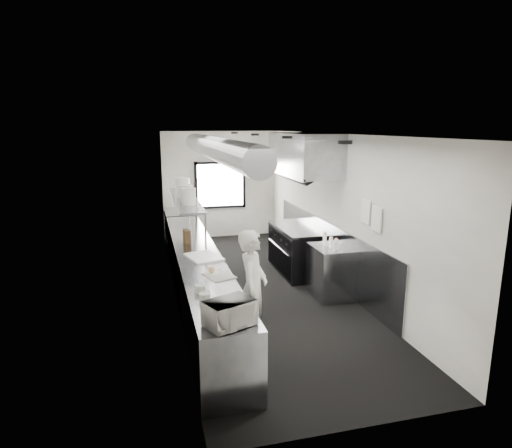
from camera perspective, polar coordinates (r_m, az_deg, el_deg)
floor at (r=8.23m, az=0.24°, el=-8.27°), size 3.00×8.00×0.01m
ceiling at (r=7.69m, az=0.26°, el=11.61°), size 3.00×8.00×0.01m
wall_back at (r=11.70m, az=-4.68°, el=5.08°), size 3.00×0.02×2.80m
wall_front at (r=4.24m, az=14.09°, el=-9.16°), size 3.00×0.02×2.80m
wall_left at (r=7.61m, az=-10.75°, el=0.75°), size 0.02×8.00×2.80m
wall_right at (r=8.34m, az=10.28°, el=1.80°), size 0.02×8.00×2.80m
wall_cladding at (r=8.79m, az=9.14°, el=-3.28°), size 0.03×5.50×1.10m
hvac_duct at (r=7.95m, az=-5.45°, el=9.78°), size 0.40×6.40×0.40m
service_window at (r=11.67m, az=-4.65°, el=5.06°), size 1.36×0.05×1.25m
exhaust_hood at (r=8.70m, az=6.17°, el=8.97°), size 0.81×2.20×0.88m
prep_counter at (r=7.42m, az=-7.48°, el=-7.08°), size 0.70×6.00×0.90m
pass_shelf at (r=8.59m, az=-9.17°, el=3.08°), size 0.45×3.00×0.68m
range at (r=9.01m, az=5.53°, el=-3.31°), size 0.88×1.60×0.94m
bottle_station at (r=7.82m, az=9.78°, el=-6.11°), size 0.65×0.80×0.90m
far_work_table at (r=10.96m, az=-9.82°, el=-0.65°), size 0.70×1.20×0.90m
notice_sheet_a at (r=7.23m, az=14.04°, el=1.58°), size 0.02×0.28×0.38m
notice_sheet_b at (r=6.94m, az=15.37°, el=0.63°), size 0.02×0.28×0.38m
line_cook at (r=5.96m, az=-0.44°, el=-8.36°), size 0.60×0.70×1.62m
microwave at (r=4.67m, az=-3.47°, el=-11.46°), size 0.57×0.51×0.28m
deli_tub_a at (r=5.34m, az=-6.69°, el=-9.40°), size 0.15×0.15×0.09m
deli_tub_b at (r=5.61m, az=-7.31°, el=-8.32°), size 0.17×0.17×0.09m
newspaper at (r=6.17m, az=-4.82°, el=-6.68°), size 0.46×0.51×0.01m
small_plate at (r=6.26m, az=-5.76°, el=-6.39°), size 0.24×0.24×0.02m
pastry at (r=6.24m, az=-5.78°, el=-5.91°), size 0.09×0.09×0.09m
cutting_board at (r=7.03m, az=-6.79°, el=-4.23°), size 0.61×0.71×0.02m
knife_block at (r=7.92m, az=-8.98°, el=-1.58°), size 0.12×0.22×0.23m
plate_stack_a at (r=7.89m, az=-8.71°, el=3.58°), size 0.33×0.33×0.29m
plate_stack_b at (r=8.17m, az=-9.06°, el=3.93°), size 0.26×0.26×0.31m
plate_stack_c at (r=8.70m, az=-9.49°, el=4.66°), size 0.34×0.34×0.37m
plate_stack_d at (r=9.21m, az=-9.77°, el=4.97°), size 0.27×0.27×0.33m
squeeze_bottle_a at (r=7.40m, az=10.13°, el=-2.92°), size 0.07×0.07×0.16m
squeeze_bottle_b at (r=7.51m, az=10.37°, el=-2.60°), size 0.08×0.08×0.18m
squeeze_bottle_c at (r=7.61m, az=9.71°, el=-2.36°), size 0.08×0.08×0.19m
squeeze_bottle_d at (r=7.75m, az=8.95°, el=-2.09°), size 0.07×0.07×0.18m
squeeze_bottle_e at (r=7.92m, az=8.92°, el=-1.73°), size 0.07×0.07×0.19m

